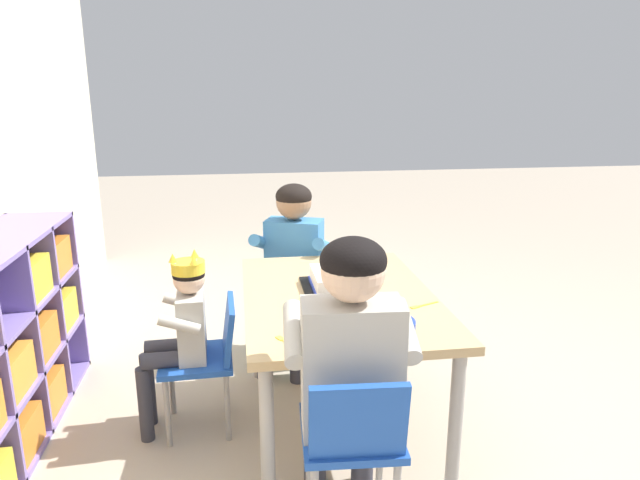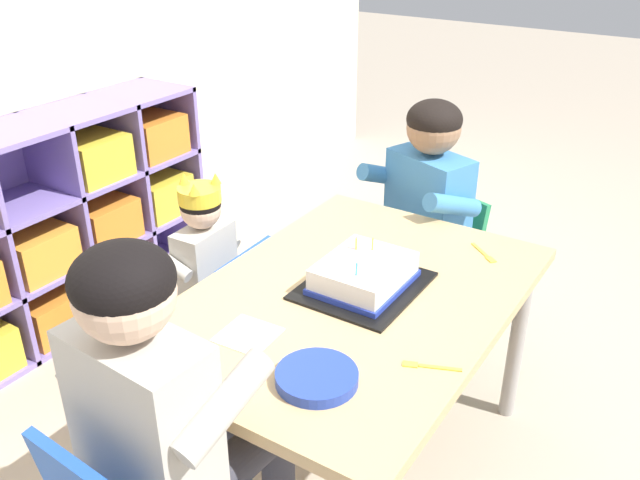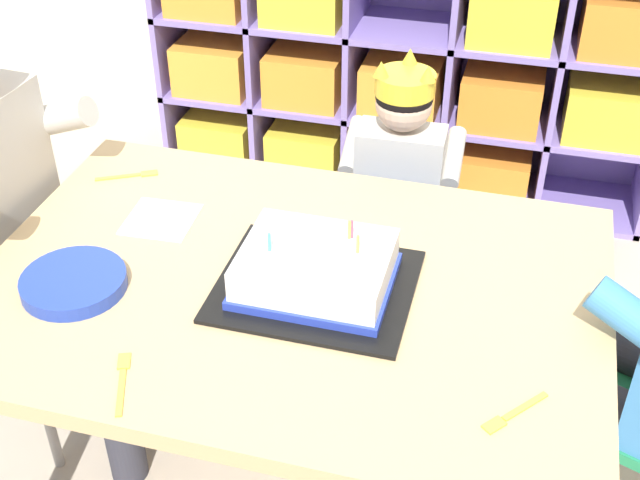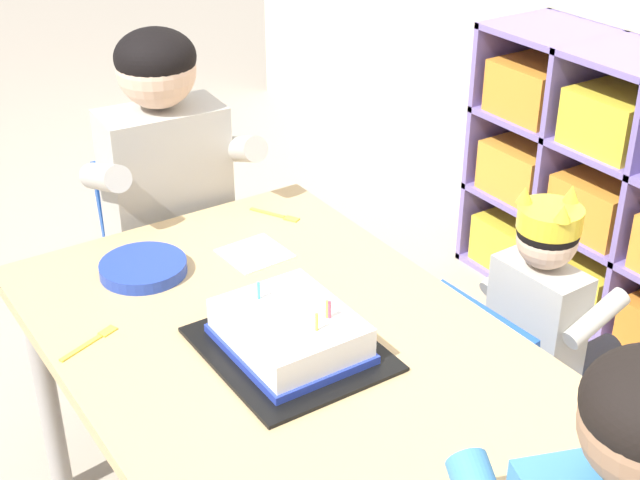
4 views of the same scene
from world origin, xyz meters
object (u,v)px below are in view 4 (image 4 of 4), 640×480
(classroom_chair_adult_side, at_px, (167,255))
(adult_helper_seated, at_px, (176,195))
(fork_near_cake_tray, at_px, (92,341))
(child_with_crown, at_px, (550,311))
(paper_plate_stack, at_px, (143,268))
(activity_table, at_px, (280,366))
(birthday_cake_on_tray, at_px, (290,335))
(classroom_chair_blue, at_px, (511,380))
(fork_by_napkin, at_px, (277,215))

(classroom_chair_adult_side, bearing_deg, adult_helper_seated, -90.00)
(fork_near_cake_tray, bearing_deg, classroom_chair_adult_side, -147.41)
(classroom_chair_adult_side, bearing_deg, child_with_crown, -51.41)
(child_with_crown, relative_size, paper_plate_stack, 4.33)
(activity_table, xyz_separation_m, fork_near_cake_tray, (-0.18, -0.31, 0.07))
(paper_plate_stack, bearing_deg, birthday_cake_on_tray, 15.50)
(classroom_chair_blue, xyz_separation_m, paper_plate_stack, (-0.46, -0.68, 0.29))
(classroom_chair_adult_side, xyz_separation_m, fork_by_napkin, (0.30, 0.17, 0.20))
(adult_helper_seated, distance_m, birthday_cake_on_tray, 0.68)
(classroom_chair_blue, xyz_separation_m, classroom_chair_adult_side, (-0.83, -0.47, 0.08))
(activity_table, height_order, fork_near_cake_tray, fork_near_cake_tray)
(classroom_chair_blue, relative_size, adult_helper_seated, 0.55)
(classroom_chair_adult_side, relative_size, fork_near_cake_tray, 5.22)
(activity_table, xyz_separation_m, classroom_chair_adult_side, (-0.74, 0.09, -0.13))
(classroom_chair_adult_side, bearing_deg, birthday_cake_on_tray, -93.09)
(activity_table, bearing_deg, classroom_chair_blue, 80.71)
(activity_table, height_order, classroom_chair_adult_side, classroom_chair_adult_side)
(classroom_chair_blue, relative_size, fork_by_napkin, 4.68)
(fork_near_cake_tray, xyz_separation_m, fork_by_napkin, (-0.26, 0.57, 0.00))
(adult_helper_seated, xyz_separation_m, birthday_cake_on_tray, (0.68, -0.09, 0.01))
(adult_helper_seated, height_order, birthday_cake_on_tray, adult_helper_seated)
(classroom_chair_adult_side, distance_m, paper_plate_stack, 0.47)
(fork_by_napkin, bearing_deg, paper_plate_stack, 72.55)
(birthday_cake_on_tray, bearing_deg, fork_by_napkin, 151.52)
(classroom_chair_blue, height_order, birthday_cake_on_tray, birthday_cake_on_tray)
(fork_by_napkin, bearing_deg, adult_helper_seated, 15.37)
(fork_by_napkin, bearing_deg, classroom_chair_adult_side, 1.68)
(adult_helper_seated, bearing_deg, birthday_cake_on_tray, -93.59)
(activity_table, distance_m, fork_near_cake_tray, 0.36)
(fork_near_cake_tray, bearing_deg, fork_by_napkin, -177.59)
(paper_plate_stack, height_order, fork_by_napkin, paper_plate_stack)
(activity_table, distance_m, child_with_crown, 0.67)
(activity_table, relative_size, birthday_cake_on_tray, 3.26)
(classroom_chair_blue, relative_size, fork_near_cake_tray, 4.42)
(activity_table, height_order, fork_by_napkin, fork_by_napkin)
(activity_table, relative_size, fork_by_napkin, 9.12)
(activity_table, bearing_deg, classroom_chair_adult_side, 173.18)
(classroom_chair_blue, height_order, child_with_crown, child_with_crown)
(adult_helper_seated, distance_m, fork_by_napkin, 0.26)
(child_with_crown, relative_size, fork_near_cake_tray, 6.15)
(fork_near_cake_tray, relative_size, fork_by_napkin, 1.06)
(birthday_cake_on_tray, bearing_deg, classroom_chair_blue, 85.79)
(child_with_crown, relative_size, classroom_chair_adult_side, 1.18)
(classroom_chair_adult_side, distance_m, adult_helper_seated, 0.25)
(child_with_crown, xyz_separation_m, classroom_chair_adult_side, (-0.82, -0.58, -0.07))
(paper_plate_stack, bearing_deg, fork_near_cake_tray, -45.40)
(child_with_crown, bearing_deg, classroom_chair_blue, 89.80)
(birthday_cake_on_tray, distance_m, fork_near_cake_tray, 0.38)
(fork_near_cake_tray, bearing_deg, child_with_crown, 142.53)
(classroom_chair_blue, xyz_separation_m, adult_helper_seated, (-0.72, -0.48, 0.31))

